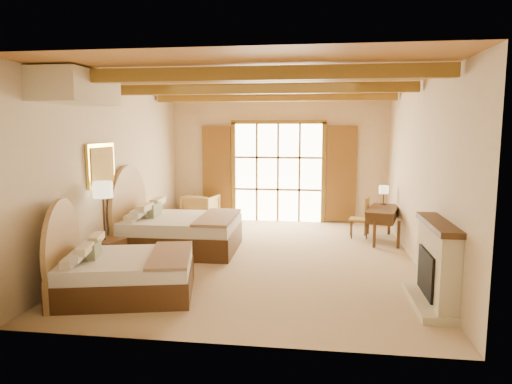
% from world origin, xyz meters
% --- Properties ---
extents(floor, '(7.00, 7.00, 0.00)m').
position_xyz_m(floor, '(0.00, 0.00, 0.00)').
color(floor, tan).
rests_on(floor, ground).
extents(wall_back, '(5.50, 0.00, 5.50)m').
position_xyz_m(wall_back, '(0.00, 3.50, 1.60)').
color(wall_back, beige).
rests_on(wall_back, ground).
extents(wall_left, '(0.00, 7.00, 7.00)m').
position_xyz_m(wall_left, '(-2.75, 0.00, 1.60)').
color(wall_left, beige).
rests_on(wall_left, ground).
extents(wall_right, '(0.00, 7.00, 7.00)m').
position_xyz_m(wall_right, '(2.75, 0.00, 1.60)').
color(wall_right, beige).
rests_on(wall_right, ground).
extents(ceiling, '(7.00, 7.00, 0.00)m').
position_xyz_m(ceiling, '(0.00, 0.00, 3.20)').
color(ceiling, '#B76F32').
rests_on(ceiling, ground).
extents(ceiling_beams, '(5.39, 4.60, 0.18)m').
position_xyz_m(ceiling_beams, '(0.00, 0.00, 3.08)').
color(ceiling_beams, olive).
rests_on(ceiling_beams, ceiling).
extents(french_doors, '(3.95, 0.08, 2.60)m').
position_xyz_m(french_doors, '(0.00, 3.44, 1.25)').
color(french_doors, white).
rests_on(french_doors, ground).
extents(fireplace, '(0.46, 1.40, 1.16)m').
position_xyz_m(fireplace, '(2.60, -2.00, 0.51)').
color(fireplace, beige).
rests_on(fireplace, ground).
extents(painting, '(0.06, 0.95, 0.75)m').
position_xyz_m(painting, '(-2.70, -0.75, 1.75)').
color(painting, '#DEC84C').
rests_on(painting, wall_left).
extents(canopy_valance, '(0.70, 1.40, 0.45)m').
position_xyz_m(canopy_valance, '(-2.40, -2.00, 2.95)').
color(canopy_valance, beige).
rests_on(canopy_valance, ceiling).
extents(bed_near, '(2.15, 1.78, 1.23)m').
position_xyz_m(bed_near, '(-1.83, -2.17, 0.37)').
color(bed_near, '#4C2B16').
rests_on(bed_near, floor).
extents(bed_far, '(2.24, 1.74, 1.46)m').
position_xyz_m(bed_far, '(-1.81, 0.29, 0.44)').
color(bed_far, '#4C2B16').
rests_on(bed_far, floor).
extents(nightstand, '(0.57, 0.57, 0.54)m').
position_xyz_m(nightstand, '(-2.45, -1.16, 0.27)').
color(nightstand, '#4C2B16').
rests_on(nightstand, floor).
extents(floor_lamp, '(0.32, 0.32, 1.51)m').
position_xyz_m(floor_lamp, '(-2.50, -1.14, 1.29)').
color(floor_lamp, '#332016').
rests_on(floor_lamp, floor).
extents(armchair, '(0.89, 0.91, 0.72)m').
position_xyz_m(armchair, '(-1.93, 2.95, 0.36)').
color(armchair, tan).
rests_on(armchair, floor).
extents(ottoman, '(0.57, 0.57, 0.39)m').
position_xyz_m(ottoman, '(-1.04, 2.05, 0.19)').
color(ottoman, '#A27D53').
rests_on(ottoman, floor).
extents(desk, '(0.87, 1.42, 0.71)m').
position_xyz_m(desk, '(2.40, 1.63, 0.38)').
color(desk, '#4C2B16').
rests_on(desk, floor).
extents(desk_chair, '(0.48, 0.48, 0.90)m').
position_xyz_m(desk_chair, '(1.95, 1.87, 0.28)').
color(desk_chair, olive).
rests_on(desk_chair, floor).
extents(desk_lamp, '(0.21, 0.21, 0.42)m').
position_xyz_m(desk_lamp, '(2.47, 2.07, 1.03)').
color(desk_lamp, '#332016').
rests_on(desk_lamp, desk).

